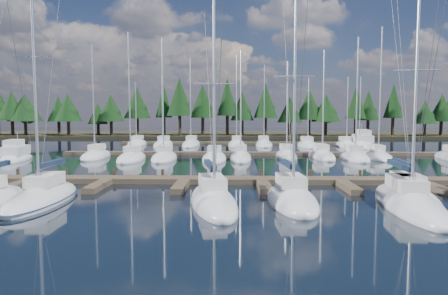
{
  "coord_description": "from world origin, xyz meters",
  "views": [
    {
      "loc": [
        -2.14,
        -13.14,
        5.31
      ],
      "look_at": [
        -3.06,
        22.0,
        2.45
      ],
      "focal_mm": 32.0,
      "sensor_mm": 36.0,
      "label": 1
    }
  ],
  "objects_px": {
    "front_sailboat_1": "(43,198)",
    "motor_yacht_right": "(362,143)",
    "main_dock": "(262,181)",
    "front_sailboat_2": "(213,201)",
    "front_sailboat_5": "(408,203)",
    "front_sailboat_4": "(409,197)",
    "motor_yacht_left": "(16,157)",
    "front_sailboat_3": "(292,199)"
  },
  "relations": [
    {
      "from": "main_dock",
      "to": "motor_yacht_right",
      "type": "xyz_separation_m",
      "value": [
        19.54,
        37.39,
        0.31
      ]
    },
    {
      "from": "main_dock",
      "to": "front_sailboat_5",
      "type": "bearing_deg",
      "value": -44.49
    },
    {
      "from": "front_sailboat_1",
      "to": "front_sailboat_3",
      "type": "xyz_separation_m",
      "value": [
        15.06,
        0.06,
        -0.01
      ]
    },
    {
      "from": "motor_yacht_left",
      "to": "motor_yacht_right",
      "type": "relative_size",
      "value": 0.88
    },
    {
      "from": "front_sailboat_1",
      "to": "motor_yacht_right",
      "type": "height_order",
      "value": "front_sailboat_1"
    },
    {
      "from": "front_sailboat_1",
      "to": "motor_yacht_right",
      "type": "xyz_separation_m",
      "value": [
        33.31,
        44.32,
        0.21
      ]
    },
    {
      "from": "front_sailboat_1",
      "to": "front_sailboat_5",
      "type": "bearing_deg",
      "value": -2.03
    },
    {
      "from": "front_sailboat_5",
      "to": "motor_yacht_right",
      "type": "distance_m",
      "value": 46.58
    },
    {
      "from": "main_dock",
      "to": "front_sailboat_1",
      "type": "relative_size",
      "value": 2.79
    },
    {
      "from": "front_sailboat_5",
      "to": "motor_yacht_left",
      "type": "distance_m",
      "value": 42.41
    },
    {
      "from": "front_sailboat_4",
      "to": "front_sailboat_5",
      "type": "xyz_separation_m",
      "value": [
        -0.73,
        -1.58,
        -0.01
      ]
    },
    {
      "from": "motor_yacht_right",
      "to": "motor_yacht_left",
      "type": "bearing_deg",
      "value": -155.01
    },
    {
      "from": "front_sailboat_2",
      "to": "front_sailboat_3",
      "type": "height_order",
      "value": "front_sailboat_3"
    },
    {
      "from": "front_sailboat_4",
      "to": "motor_yacht_left",
      "type": "height_order",
      "value": "front_sailboat_4"
    },
    {
      "from": "front_sailboat_1",
      "to": "front_sailboat_4",
      "type": "distance_m",
      "value": 22.34
    },
    {
      "from": "motor_yacht_right",
      "to": "main_dock",
      "type": "bearing_deg",
      "value": -117.59
    },
    {
      "from": "front_sailboat_3",
      "to": "motor_yacht_left",
      "type": "height_order",
      "value": "front_sailboat_3"
    },
    {
      "from": "front_sailboat_2",
      "to": "front_sailboat_3",
      "type": "bearing_deg",
      "value": 7.16
    },
    {
      "from": "main_dock",
      "to": "motor_yacht_right",
      "type": "distance_m",
      "value": 42.19
    },
    {
      "from": "front_sailboat_4",
      "to": "motor_yacht_left",
      "type": "relative_size",
      "value": 1.71
    },
    {
      "from": "front_sailboat_5",
      "to": "motor_yacht_right",
      "type": "relative_size",
      "value": 1.47
    },
    {
      "from": "main_dock",
      "to": "motor_yacht_left",
      "type": "bearing_deg",
      "value": 151.11
    },
    {
      "from": "main_dock",
      "to": "motor_yacht_left",
      "type": "distance_m",
      "value": 31.73
    },
    {
      "from": "main_dock",
      "to": "front_sailboat_2",
      "type": "bearing_deg",
      "value": -114.39
    },
    {
      "from": "front_sailboat_3",
      "to": "motor_yacht_left",
      "type": "bearing_deg",
      "value": 142.63
    },
    {
      "from": "motor_yacht_left",
      "to": "front_sailboat_1",
      "type": "bearing_deg",
      "value": -57.8
    },
    {
      "from": "front_sailboat_2",
      "to": "main_dock",
      "type": "bearing_deg",
      "value": 65.61
    },
    {
      "from": "front_sailboat_3",
      "to": "front_sailboat_4",
      "type": "xyz_separation_m",
      "value": [
        7.27,
        0.76,
        -0.0
      ]
    },
    {
      "from": "front_sailboat_1",
      "to": "motor_yacht_right",
      "type": "distance_m",
      "value": 55.44
    },
    {
      "from": "front_sailboat_2",
      "to": "motor_yacht_left",
      "type": "relative_size",
      "value": 1.52
    },
    {
      "from": "main_dock",
      "to": "front_sailboat_4",
      "type": "distance_m",
      "value": 10.52
    },
    {
      "from": "front_sailboat_1",
      "to": "front_sailboat_4",
      "type": "height_order",
      "value": "front_sailboat_1"
    },
    {
      "from": "front_sailboat_4",
      "to": "motor_yacht_left",
      "type": "xyz_separation_m",
      "value": [
        -36.34,
        21.44,
        0.16
      ]
    },
    {
      "from": "front_sailboat_2",
      "to": "motor_yacht_left",
      "type": "bearing_deg",
      "value": 136.95
    },
    {
      "from": "front_sailboat_3",
      "to": "front_sailboat_4",
      "type": "distance_m",
      "value": 7.31
    },
    {
      "from": "front_sailboat_1",
      "to": "front_sailboat_2",
      "type": "bearing_deg",
      "value": -2.93
    },
    {
      "from": "main_dock",
      "to": "front_sailboat_4",
      "type": "bearing_deg",
      "value": -35.52
    },
    {
      "from": "front_sailboat_1",
      "to": "front_sailboat_5",
      "type": "relative_size",
      "value": 1.12
    },
    {
      "from": "front_sailboat_3",
      "to": "motor_yacht_right",
      "type": "xyz_separation_m",
      "value": [
        18.25,
        44.26,
        0.22
      ]
    },
    {
      "from": "front_sailboat_4",
      "to": "motor_yacht_right",
      "type": "relative_size",
      "value": 1.51
    },
    {
      "from": "front_sailboat_3",
      "to": "motor_yacht_left",
      "type": "xyz_separation_m",
      "value": [
        -29.07,
        22.2,
        0.16
      ]
    },
    {
      "from": "main_dock",
      "to": "front_sailboat_1",
      "type": "height_order",
      "value": "front_sailboat_1"
    }
  ]
}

